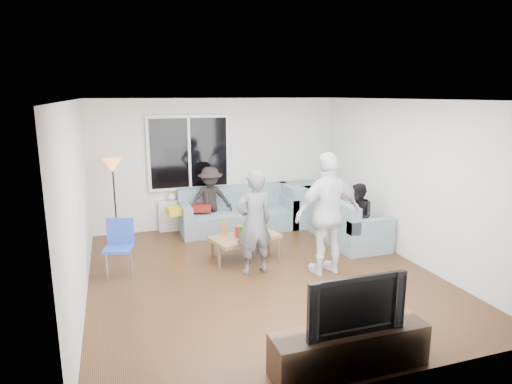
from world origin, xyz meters
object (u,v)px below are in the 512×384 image
object	(u,v)px
coffee_table	(245,247)
side_chair	(118,249)
spectator_back	(211,200)
television	(352,301)
sofa_back_section	(238,210)
player_left	(254,223)
spectator_right	(359,216)
player_right	(328,214)
sofa_right_section	(344,217)
floor_lamp	(115,203)
tv_console	(349,349)

from	to	relation	value
coffee_table	side_chair	xyz separation A→B (m)	(-2.00, -0.10, 0.23)
spectator_back	television	size ratio (longest dim) A/B	1.28
sofa_back_section	television	distance (m)	4.79
sofa_back_section	coffee_table	size ratio (longest dim) A/B	2.09
television	side_chair	bearing A→B (deg)	124.00
coffee_table	television	world-z (taller)	television
side_chair	player_left	bearing A→B (deg)	0.84
coffee_table	spectator_right	xyz separation A→B (m)	(2.07, -0.07, 0.38)
player_right	spectator_right	bearing A→B (deg)	-145.59
sofa_right_section	side_chair	distance (m)	4.10
sofa_right_section	side_chair	bearing A→B (deg)	97.37
spectator_right	spectator_back	world-z (taller)	spectator_back
coffee_table	floor_lamp	world-z (taller)	floor_lamp
spectator_right	coffee_table	bearing A→B (deg)	-95.41
coffee_table	spectator_right	bearing A→B (deg)	-1.91
side_chair	player_right	world-z (taller)	player_right
coffee_table	side_chair	size ratio (longest dim) A/B	1.28
side_chair	television	world-z (taller)	television
sofa_right_section	side_chair	xyz separation A→B (m)	(-4.07, -0.53, 0.01)
sofa_right_section	tv_console	world-z (taller)	sofa_right_section
floor_lamp	player_right	world-z (taller)	player_right
side_chair	floor_lamp	size ratio (longest dim) A/B	0.55
floor_lamp	spectator_back	bearing A→B (deg)	4.98
coffee_table	player_left	bearing A→B (deg)	-94.05
player_right	spectator_back	world-z (taller)	player_right
tv_console	television	world-z (taller)	television
coffee_table	spectator_right	distance (m)	2.11
coffee_table	player_right	world-z (taller)	player_right
coffee_table	television	bearing A→B (deg)	-88.24
sofa_right_section	tv_console	size ratio (longest dim) A/B	1.25
player_right	television	world-z (taller)	player_right
television	player_left	bearing A→B (deg)	93.11
spectator_right	spectator_back	distance (m)	2.84
side_chair	player_left	world-z (taller)	player_left
sofa_back_section	player_left	size ratio (longest dim) A/B	1.44
spectator_back	coffee_table	bearing A→B (deg)	-81.13
side_chair	player_left	size ratio (longest dim) A/B	0.54
floor_lamp	spectator_right	distance (m)	4.35
coffee_table	floor_lamp	bearing A→B (deg)	144.16
sofa_back_section	spectator_right	distance (m)	2.40
sofa_back_section	television	xyz separation A→B (m)	(-0.23, -4.77, 0.31)
player_left	television	distance (m)	2.61
sofa_right_section	spectator_back	xyz separation A→B (m)	(-2.29, 1.17, 0.23)
sofa_back_section	television	world-z (taller)	television
player_right	television	xyz separation A→B (m)	(-0.91, -2.26, -0.19)
coffee_table	floor_lamp	xyz separation A→B (m)	(-2.00, 1.44, 0.58)
sofa_back_section	floor_lamp	bearing A→B (deg)	-176.93
player_left	spectator_right	world-z (taller)	player_left
sofa_back_section	sofa_right_section	bearing A→B (deg)	-33.15
side_chair	television	bearing A→B (deg)	-40.74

